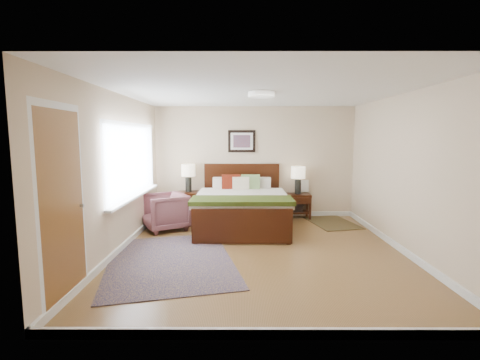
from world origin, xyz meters
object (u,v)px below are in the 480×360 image
at_px(nightstand_right, 298,203).
at_px(lamp_left, 188,173).
at_px(armchair, 165,212).
at_px(rug_persian, 170,261).
at_px(nightstand_left, 189,197).
at_px(lamp_right, 298,175).
at_px(bed, 242,201).

relative_size(nightstand_right, lamp_left, 0.91).
relative_size(nightstand_right, armchair, 0.70).
height_order(nightstand_right, rug_persian, nightstand_right).
height_order(nightstand_left, lamp_right, lamp_right).
bearing_deg(armchair, lamp_right, 79.96).
relative_size(lamp_right, armchair, 0.77).
height_order(bed, lamp_right, bed).
bearing_deg(rug_persian, nightstand_left, 79.33).
relative_size(nightstand_right, rug_persian, 0.22).
relative_size(nightstand_left, rug_persian, 0.24).
bearing_deg(nightstand_left, rug_persian, -87.22).
bearing_deg(nightstand_left, bed, -35.23).
height_order(bed, nightstand_left, bed).
relative_size(bed, rug_persian, 0.89).
xyz_separation_m(bed, armchair, (-1.51, -0.15, -0.19)).
distance_m(nightstand_left, armchair, 1.04).
bearing_deg(lamp_left, lamp_right, 0.00).
distance_m(lamp_left, lamp_right, 2.45).
bearing_deg(lamp_right, lamp_left, 180.00).
bearing_deg(rug_persian, bed, 47.51).
bearing_deg(nightstand_right, lamp_right, 90.00).
height_order(nightstand_left, nightstand_right, nightstand_left).
distance_m(nightstand_right, lamp_left, 2.54).
bearing_deg(lamp_right, armchair, -159.99).
xyz_separation_m(lamp_right, rug_persian, (-2.31, -2.77, -0.96)).
xyz_separation_m(nightstand_left, nightstand_right, (2.45, 0.01, -0.13)).
distance_m(bed, rug_persian, 2.24).
height_order(lamp_right, rug_persian, lamp_right).
xyz_separation_m(nightstand_left, armchair, (-0.32, -0.99, -0.12)).
relative_size(nightstand_left, lamp_right, 0.98).
bearing_deg(armchair, nightstand_right, 79.74).
bearing_deg(nightstand_left, lamp_right, 0.49).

